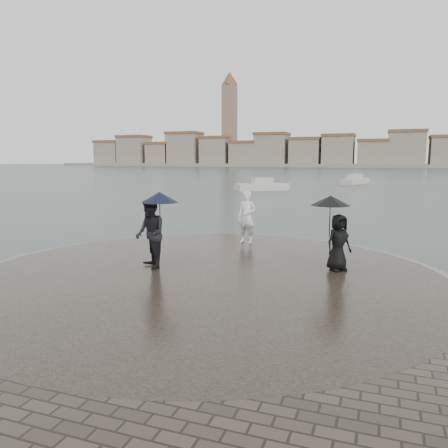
% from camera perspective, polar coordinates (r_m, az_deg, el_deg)
% --- Properties ---
extents(ground, '(400.00, 400.00, 0.00)m').
position_cam_1_polar(ground, '(8.38, -11.70, -14.56)').
color(ground, '#2B3835').
rests_on(ground, ground).
extents(kerb_ring, '(12.50, 12.50, 0.32)m').
position_cam_1_polar(kerb_ring, '(11.28, -2.28, -7.43)').
color(kerb_ring, gray).
rests_on(kerb_ring, ground).
extents(quay_tip, '(11.90, 11.90, 0.36)m').
position_cam_1_polar(quay_tip, '(11.27, -2.28, -7.33)').
color(quay_tip, '#2D261E').
rests_on(quay_tip, ground).
extents(statue, '(0.71, 0.51, 1.81)m').
position_cam_1_polar(statue, '(14.99, 2.98, 0.90)').
color(statue, white).
rests_on(statue, quay_tip).
extents(visitor_left, '(1.32, 1.17, 2.04)m').
position_cam_1_polar(visitor_left, '(11.69, -9.39, -0.35)').
color(visitor_left, black).
rests_on(visitor_left, quay_tip).
extents(visitor_right, '(1.20, 1.05, 1.95)m').
position_cam_1_polar(visitor_right, '(11.71, 14.36, -0.42)').
color(visitor_right, black).
rests_on(visitor_right, quay_tip).
extents(far_skyline, '(260.00, 20.00, 37.00)m').
position_cam_1_polar(far_skyline, '(167.57, 16.69, 9.03)').
color(far_skyline, gray).
rests_on(far_skyline, ground).
extents(boats, '(33.91, 23.87, 1.50)m').
position_cam_1_polar(boats, '(49.29, 23.83, 4.50)').
color(boats, beige).
rests_on(boats, ground).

